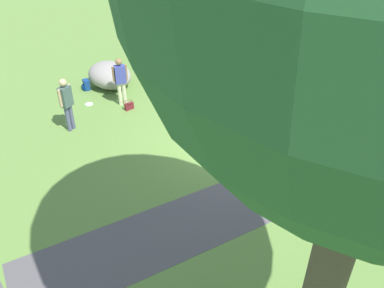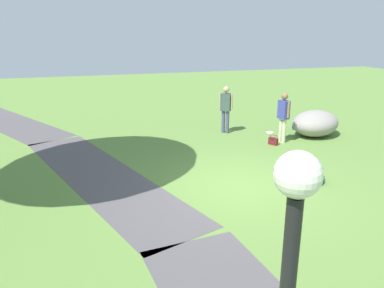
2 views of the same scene
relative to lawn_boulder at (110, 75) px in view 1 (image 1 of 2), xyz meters
The scene contains 9 objects.
ground_plane 5.72m from the lawn_boulder, 127.73° to the left, with size 48.00×48.00×0.00m, color olive.
footpath_segment_mid 7.95m from the lawn_boulder, 102.83° to the left, with size 8.14×4.34×0.01m.
lawn_boulder is the anchor object (origin of this frame).
woman_with_handbag 1.71m from the lawn_boulder, 104.70° to the left, with size 0.51×0.31×1.70m.
man_near_boulder 3.30m from the lawn_boulder, 67.28° to the left, with size 0.41×0.43×1.74m.
handbag_on_grass 2.12m from the lawn_boulder, 107.01° to the left, with size 0.37×0.37×0.31m.
backpack_by_boulder 0.95m from the lawn_boulder, 11.06° to the left, with size 0.32×0.33×0.40m.
spare_backpack_on_lawn 4.64m from the lawn_boulder, 146.93° to the left, with size 0.35×0.35×0.40m.
frisbee_on_grass 1.65m from the lawn_boulder, 60.65° to the left, with size 0.27×0.27×0.02m.
Camera 1 is at (2.86, 9.74, 6.68)m, focal length 37.10 mm.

